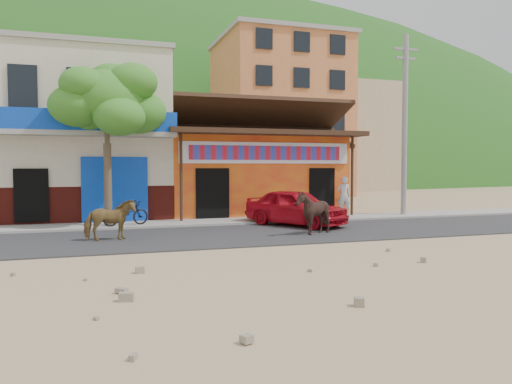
% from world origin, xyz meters
% --- Properties ---
extents(ground, '(120.00, 120.00, 0.00)m').
position_xyz_m(ground, '(0.00, 0.00, 0.00)').
color(ground, '#9E825B').
rests_on(ground, ground).
extents(road, '(60.00, 5.00, 0.04)m').
position_xyz_m(road, '(0.00, 2.50, 0.02)').
color(road, '#28282B').
rests_on(road, ground).
extents(sidewalk, '(60.00, 2.00, 0.12)m').
position_xyz_m(sidewalk, '(0.00, 6.00, 0.06)').
color(sidewalk, gray).
rests_on(sidewalk, ground).
extents(dance_club, '(8.00, 6.00, 3.60)m').
position_xyz_m(dance_club, '(2.00, 10.00, 1.80)').
color(dance_club, orange).
rests_on(dance_club, ground).
extents(cafe_building, '(7.00, 6.00, 7.00)m').
position_xyz_m(cafe_building, '(-5.50, 10.00, 3.50)').
color(cafe_building, beige).
rests_on(cafe_building, ground).
extents(apartment_front, '(9.00, 9.00, 12.00)m').
position_xyz_m(apartment_front, '(9.00, 24.00, 6.00)').
color(apartment_front, '#CC723F').
rests_on(apartment_front, ground).
extents(apartment_rear, '(8.00, 8.00, 10.00)m').
position_xyz_m(apartment_rear, '(18.00, 30.00, 5.00)').
color(apartment_rear, tan).
rests_on(apartment_rear, ground).
extents(hillside, '(100.00, 40.00, 24.00)m').
position_xyz_m(hillside, '(0.00, 70.00, 12.00)').
color(hillside, '#194C14').
rests_on(hillside, ground).
extents(tree, '(3.00, 3.00, 6.00)m').
position_xyz_m(tree, '(-4.60, 5.80, 3.12)').
color(tree, '#2D721E').
rests_on(tree, sidewalk).
extents(utility_pole, '(0.24, 0.24, 8.00)m').
position_xyz_m(utility_pole, '(8.20, 6.00, 4.12)').
color(utility_pole, gray).
rests_on(utility_pole, sidewalk).
extents(cow_tan, '(1.54, 0.82, 1.25)m').
position_xyz_m(cow_tan, '(-4.66, 2.41, 0.66)').
color(cow_tan, olive).
rests_on(cow_tan, road).
extents(cow_dark, '(1.56, 1.46, 1.44)m').
position_xyz_m(cow_dark, '(1.76, 1.73, 0.76)').
color(cow_dark, black).
rests_on(cow_dark, road).
extents(red_car, '(3.51, 4.33, 1.39)m').
position_xyz_m(red_car, '(2.17, 4.17, 0.73)').
color(red_car, '#B80D1B').
rests_on(red_car, road).
extents(scooter, '(1.81, 1.09, 0.90)m').
position_xyz_m(scooter, '(-4.00, 5.48, 0.57)').
color(scooter, black).
rests_on(scooter, sidewalk).
extents(pedestrian, '(0.68, 0.51, 1.69)m').
position_xyz_m(pedestrian, '(5.56, 6.70, 0.97)').
color(pedestrian, silver).
rests_on(pedestrian, sidewalk).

